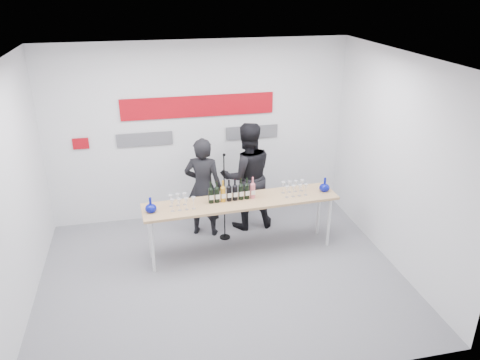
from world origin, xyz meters
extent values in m
plane|color=slate|center=(0.00, 0.00, 0.00)|extent=(5.00, 5.00, 0.00)
cube|color=silver|center=(0.00, 2.00, 1.50)|extent=(5.00, 0.04, 3.00)
cube|color=#A30711|center=(0.00, 1.97, 1.95)|extent=(2.50, 0.02, 0.35)
cube|color=#59595E|center=(-0.90, 1.97, 1.45)|extent=(0.90, 0.02, 0.22)
cube|color=#59595E|center=(0.90, 1.97, 1.45)|extent=(0.90, 0.02, 0.22)
cube|color=#A30711|center=(-1.90, 1.97, 1.45)|extent=(0.25, 0.02, 0.18)
cube|color=tan|center=(0.41, 0.58, 0.85)|extent=(2.91, 0.73, 0.04)
cylinder|color=silver|center=(-0.93, 0.32, 0.41)|extent=(0.05, 0.05, 0.83)
cylinder|color=silver|center=(1.76, 0.46, 0.41)|extent=(0.05, 0.05, 0.83)
cylinder|color=silver|center=(-0.95, 0.71, 0.41)|extent=(0.05, 0.05, 0.83)
cylinder|color=silver|center=(1.74, 0.85, 0.41)|extent=(0.05, 0.05, 0.83)
imported|color=black|center=(-0.06, 1.27, 0.82)|extent=(0.69, 0.57, 1.64)
imported|color=black|center=(0.68, 1.37, 0.90)|extent=(0.89, 0.71, 1.80)
cylinder|color=black|center=(0.23, 1.03, 0.01)|extent=(0.17, 0.17, 0.02)
cylinder|color=black|center=(0.23, 1.03, 0.71)|extent=(0.02, 0.02, 1.42)
sphere|color=black|center=(0.23, 1.01, 1.44)|extent=(0.05, 0.05, 0.05)
camera|label=1|loc=(-0.94, -5.44, 3.87)|focal=35.00mm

